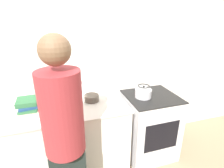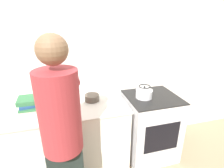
# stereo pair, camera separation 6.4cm
# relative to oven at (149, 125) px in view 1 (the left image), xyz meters

# --- Properties ---
(wall_back) EXTENTS (8.00, 0.05, 2.60)m
(wall_back) POSITION_rel_oven_xyz_m (-0.70, 0.44, 0.86)
(wall_back) COLOR silver
(wall_back) RESTS_ON ground_plane
(counter) EXTENTS (1.35, 0.71, 0.89)m
(counter) POSITION_rel_oven_xyz_m (-1.07, 0.04, 0.00)
(counter) COLOR silver
(counter) RESTS_ON ground_plane
(oven) EXTENTS (0.65, 0.61, 0.89)m
(oven) POSITION_rel_oven_xyz_m (0.00, 0.00, 0.00)
(oven) COLOR silver
(oven) RESTS_ON ground_plane
(person) EXTENTS (0.37, 0.60, 1.74)m
(person) POSITION_rel_oven_xyz_m (-1.11, -0.54, 0.51)
(person) COLOR black
(person) RESTS_ON ground_plane
(cutting_board) EXTENTS (0.34, 0.20, 0.02)m
(cutting_board) POSITION_rel_oven_xyz_m (-1.15, -0.16, 0.46)
(cutting_board) COLOR silver
(cutting_board) RESTS_ON counter
(knife) EXTENTS (0.19, 0.06, 0.01)m
(knife) POSITION_rel_oven_xyz_m (-1.18, -0.19, 0.47)
(knife) COLOR silver
(knife) RESTS_ON cutting_board
(kettle) EXTENTS (0.21, 0.21, 0.16)m
(kettle) POSITION_rel_oven_xyz_m (-0.12, 0.01, 0.51)
(kettle) COLOR silver
(kettle) RESTS_ON oven
(bowl_prep) EXTENTS (0.18, 0.18, 0.08)m
(bowl_prep) POSITION_rel_oven_xyz_m (-0.76, 0.09, 0.49)
(bowl_prep) COLOR brown
(bowl_prep) RESTS_ON counter
(canister_jar) EXTENTS (0.13, 0.13, 0.19)m
(canister_jar) POSITION_rel_oven_xyz_m (-1.28, 0.27, 0.54)
(canister_jar) COLOR #756047
(canister_jar) RESTS_ON counter
(book_stack) EXTENTS (0.23, 0.27, 0.13)m
(book_stack) POSITION_rel_oven_xyz_m (-1.45, 0.07, 0.51)
(book_stack) COLOR beige
(book_stack) RESTS_ON counter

